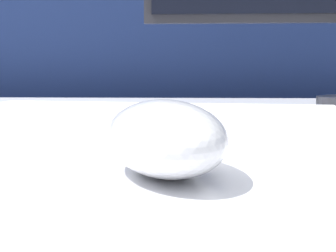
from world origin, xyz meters
TOP-DOWN VIEW (x-y plane):
  - partition_panel at (0.00, 0.68)m, footprint 5.00×0.03m
  - computer_mouse_near at (-0.03, -0.24)m, footprint 0.09×0.12m
  - keyboard at (-0.06, -0.05)m, footprint 0.38×0.17m

SIDE VIEW (x-z plane):
  - keyboard at x=-0.06m, z-range 0.71..0.74m
  - computer_mouse_near at x=-0.03m, z-range 0.71..0.75m
  - partition_panel at x=0.00m, z-range 0.00..1.48m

